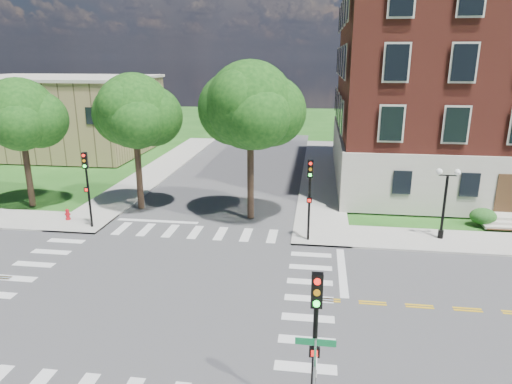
# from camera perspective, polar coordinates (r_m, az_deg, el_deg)

# --- Properties ---
(ground) EXTENTS (160.00, 160.00, 0.00)m
(ground) POSITION_cam_1_polar(r_m,az_deg,el_deg) (22.43, -12.48, -11.68)
(ground) COLOR #1D5016
(ground) RESTS_ON ground
(road_ew) EXTENTS (90.00, 12.00, 0.01)m
(road_ew) POSITION_cam_1_polar(r_m,az_deg,el_deg) (22.43, -12.48, -11.67)
(road_ew) COLOR #3D3D3F
(road_ew) RESTS_ON ground
(road_ns) EXTENTS (12.00, 90.00, 0.01)m
(road_ns) POSITION_cam_1_polar(r_m,az_deg,el_deg) (22.43, -12.48, -11.67)
(road_ns) COLOR #3D3D3F
(road_ns) RESTS_ON ground
(sidewalk_ne) EXTENTS (34.00, 34.00, 0.12)m
(sidewalk_ne) POSITION_cam_1_polar(r_m,az_deg,el_deg) (36.29, 20.28, -1.19)
(sidewalk_ne) COLOR #9E9B93
(sidewalk_ne) RESTS_ON ground
(sidewalk_nw) EXTENTS (34.00, 34.00, 0.12)m
(sidewalk_nw) POSITION_cam_1_polar(r_m,az_deg,el_deg) (42.04, -25.18, 0.59)
(sidewalk_nw) COLOR #9E9B93
(sidewalk_nw) RESTS_ON ground
(crosswalk_east) EXTENTS (2.20, 10.20, 0.02)m
(crosswalk_east) POSITION_cam_1_polar(r_m,az_deg,el_deg) (21.20, 6.63, -13.14)
(crosswalk_east) COLOR silver
(crosswalk_east) RESTS_ON ground
(stop_bar_east) EXTENTS (0.40, 5.50, 0.00)m
(stop_bar_east) POSITION_cam_1_polar(r_m,az_deg,el_deg) (23.91, 10.71, -9.73)
(stop_bar_east) COLOR silver
(stop_bar_east) RESTS_ON ground
(secondary_building) EXTENTS (20.40, 15.40, 8.30)m
(secondary_building) POSITION_cam_1_polar(r_m,az_deg,el_deg) (56.97, -23.52, 8.94)
(secondary_building) COLOR olive
(secondary_building) RESTS_ON ground
(tree_b) EXTENTS (4.95, 4.95, 9.06)m
(tree_b) POSITION_cam_1_polar(r_m,az_deg,el_deg) (35.56, -27.44, 8.59)
(tree_b) COLOR #2E2217
(tree_b) RESTS_ON ground
(tree_c) EXTENTS (5.05, 5.05, 9.39)m
(tree_c) POSITION_cam_1_polar(r_m,az_deg,el_deg) (32.16, -14.97, 9.72)
(tree_c) COLOR #2E2217
(tree_c) RESTS_ON ground
(tree_d) EXTENTS (5.59, 5.59, 10.24)m
(tree_d) POSITION_cam_1_polar(r_m,az_deg,el_deg) (28.99, -0.72, 10.74)
(tree_d) COLOR #2E2217
(tree_d) RESTS_ON ground
(traffic_signal_se) EXTENTS (0.32, 0.35, 4.80)m
(traffic_signal_se) POSITION_cam_1_polar(r_m,az_deg,el_deg) (13.28, 7.42, -16.82)
(traffic_signal_se) COLOR black
(traffic_signal_se) RESTS_ON ground
(traffic_signal_ne) EXTENTS (0.32, 0.35, 4.80)m
(traffic_signal_ne) POSITION_cam_1_polar(r_m,az_deg,el_deg) (26.16, 6.73, 0.27)
(traffic_signal_ne) COLOR black
(traffic_signal_ne) RESTS_ON ground
(traffic_signal_nw) EXTENTS (0.36, 0.41, 4.80)m
(traffic_signal_nw) POSITION_cam_1_polar(r_m,az_deg,el_deg) (29.94, -20.36, 1.41)
(traffic_signal_nw) COLOR black
(traffic_signal_nw) RESTS_ON ground
(twin_lamp_west) EXTENTS (1.36, 0.36, 4.23)m
(twin_lamp_west) POSITION_cam_1_polar(r_m,az_deg,el_deg) (28.63, 22.54, -0.87)
(twin_lamp_west) COLOR black
(twin_lamp_west) RESTS_ON ground
(street_sign_pole) EXTENTS (1.10, 1.10, 3.10)m
(street_sign_pole) POSITION_cam_1_polar(r_m,az_deg,el_deg) (13.43, 7.36, -20.98)
(street_sign_pole) COLOR gray
(street_sign_pole) RESTS_ON ground
(fire_hydrant) EXTENTS (0.35, 0.35, 0.75)m
(fire_hydrant) POSITION_cam_1_polar(r_m,az_deg,el_deg) (32.60, -22.48, -2.63)
(fire_hydrant) COLOR #B50D16
(fire_hydrant) RESTS_ON ground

